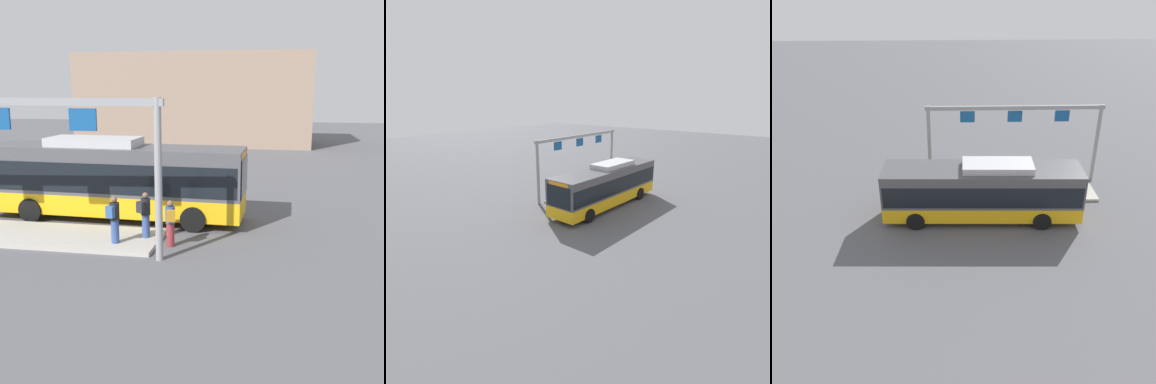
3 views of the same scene
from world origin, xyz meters
TOP-DOWN VIEW (x-y plane):
  - ground_plane at (0.00, 0.00)m, footprint 120.00×120.00m
  - platform_curb at (-2.33, -3.00)m, footprint 10.00×2.80m
  - bus_main at (-0.01, 0.00)m, footprint 11.01×2.95m
  - person_boarding at (2.12, -2.80)m, footprint 0.51×0.60m
  - person_waiting_near at (1.24, -3.61)m, footprint 0.43×0.58m
  - person_waiting_mid at (3.14, -3.19)m, footprint 0.45×0.59m
  - platform_sign_gantry at (-2.29, -4.54)m, footprint 11.12×0.24m
  - trash_bin at (-6.67, -3.05)m, footprint 0.52×0.52m

SIDE VIEW (x-z plane):
  - ground_plane at x=0.00m, z-range 0.00..0.00m
  - platform_curb at x=-2.33m, z-range 0.00..0.16m
  - trash_bin at x=-6.67m, z-range 0.16..1.06m
  - person_waiting_mid at x=3.14m, z-range 0.06..1.73m
  - person_boarding at x=2.12m, z-range 0.22..1.89m
  - person_waiting_near at x=1.24m, z-range 0.22..1.89m
  - bus_main at x=-0.01m, z-range 0.08..3.54m
  - platform_sign_gantry at x=-2.29m, z-range 1.24..6.44m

